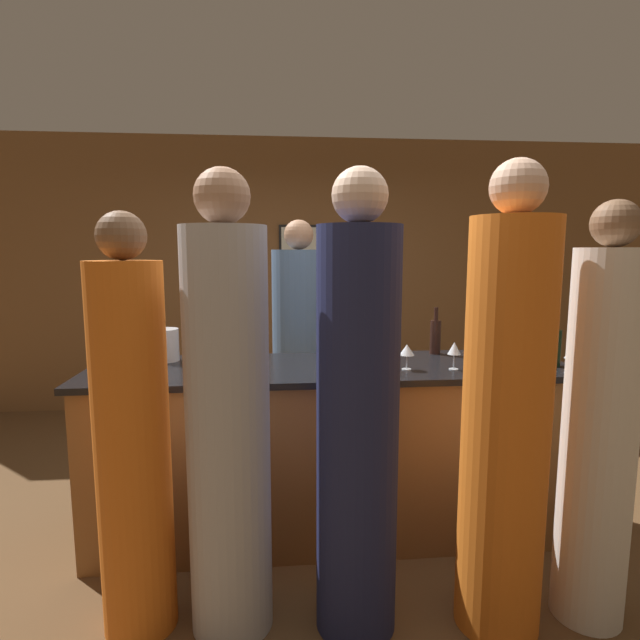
# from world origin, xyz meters

# --- Properties ---
(ground_plane) EXTENTS (14.00, 14.00, 0.00)m
(ground_plane) POSITION_xyz_m (0.00, 0.00, 0.00)
(ground_plane) COLOR brown
(back_wall) EXTENTS (8.00, 0.08, 2.80)m
(back_wall) POSITION_xyz_m (-0.00, 2.50, 1.40)
(back_wall) COLOR brown
(back_wall) RESTS_ON ground_plane
(bar_counter) EXTENTS (2.75, 0.75, 1.00)m
(bar_counter) POSITION_xyz_m (0.00, 0.00, 0.50)
(bar_counter) COLOR brown
(bar_counter) RESTS_ON ground_plane
(bartender) EXTENTS (0.39, 0.39, 1.87)m
(bartender) POSITION_xyz_m (-0.15, 0.79, 0.86)
(bartender) COLOR #4C6B93
(bartender) RESTS_ON ground_plane
(guest_0) EXTENTS (0.35, 0.35, 1.98)m
(guest_0) POSITION_xyz_m (0.02, -0.77, 0.93)
(guest_0) COLOR #1E234C
(guest_0) RESTS_ON ground_plane
(guest_1) EXTENTS (0.36, 0.36, 2.02)m
(guest_1) POSITION_xyz_m (0.65, -0.82, 0.94)
(guest_1) COLOR orange
(guest_1) RESTS_ON ground_plane
(guest_2) EXTENTS (0.35, 0.35, 1.98)m
(guest_2) POSITION_xyz_m (-0.52, -0.72, 0.93)
(guest_2) COLOR #B2B2B7
(guest_2) RESTS_ON ground_plane
(guest_3) EXTENTS (0.30, 0.30, 1.86)m
(guest_3) POSITION_xyz_m (1.08, -0.81, 0.88)
(guest_3) COLOR silver
(guest_3) RESTS_ON ground_plane
(guest_4) EXTENTS (0.31, 0.31, 1.81)m
(guest_4) POSITION_xyz_m (-0.93, -0.70, 0.85)
(guest_4) COLOR orange
(guest_4) RESTS_ON ground_plane
(wine_bottle_0) EXTENTS (0.08, 0.08, 0.28)m
(wine_bottle_0) POSITION_xyz_m (1.08, 0.08, 1.10)
(wine_bottle_0) COLOR black
(wine_bottle_0) RESTS_ON bar_counter
(wine_bottle_1) EXTENTS (0.07, 0.07, 0.28)m
(wine_bottle_1) POSITION_xyz_m (1.26, -0.13, 1.11)
(wine_bottle_1) COLOR black
(wine_bottle_1) RESTS_ON bar_counter
(wine_bottle_2) EXTENTS (0.07, 0.07, 0.30)m
(wine_bottle_2) POSITION_xyz_m (0.69, 0.27, 1.12)
(wine_bottle_2) COLOR black
(wine_bottle_2) RESTS_ON bar_counter
(ice_bucket) EXTENTS (0.15, 0.15, 0.19)m
(ice_bucket) POSITION_xyz_m (-0.97, 0.21, 1.10)
(ice_bucket) COLOR silver
(ice_bucket) RESTS_ON bar_counter
(wine_glass_0) EXTENTS (0.06, 0.06, 0.14)m
(wine_glass_0) POSITION_xyz_m (1.25, -0.31, 1.11)
(wine_glass_0) COLOR silver
(wine_glass_0) RESTS_ON bar_counter
(wine_glass_1) EXTENTS (0.07, 0.07, 0.15)m
(wine_glass_1) POSITION_xyz_m (-1.02, -0.02, 1.12)
(wine_glass_1) COLOR silver
(wine_glass_1) RESTS_ON bar_counter
(wine_glass_2) EXTENTS (0.08, 0.08, 0.14)m
(wine_glass_2) POSITION_xyz_m (0.40, -0.14, 1.11)
(wine_glass_2) COLOR silver
(wine_glass_2) RESTS_ON bar_counter
(wine_glass_3) EXTENTS (0.08, 0.08, 0.16)m
(wine_glass_3) POSITION_xyz_m (-0.04, -0.31, 1.13)
(wine_glass_3) COLOR silver
(wine_glass_3) RESTS_ON bar_counter
(wine_glass_4) EXTENTS (0.07, 0.07, 0.15)m
(wine_glass_4) POSITION_xyz_m (0.66, -0.16, 1.12)
(wine_glass_4) COLOR silver
(wine_glass_4) RESTS_ON bar_counter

